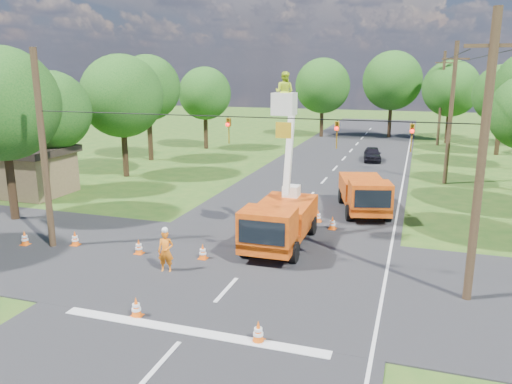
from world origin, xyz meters
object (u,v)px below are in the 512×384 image
(traffic_cone_7, at_px, (386,192))
(tree_left_d, at_px, (122,96))
(ground_worker, at_px, (166,251))
(tree_left_c, at_px, (51,111))
(tree_far_c, at_px, (451,89))
(bucket_truck, at_px, (280,212))
(tree_left_e, at_px, (148,88))
(traffic_cone_3, at_px, (318,216))
(tree_far_a, at_px, (323,86))
(traffic_cone_5, at_px, (75,239))
(distant_car, at_px, (372,154))
(shed, at_px, (27,170))
(second_truck, at_px, (364,193))
(traffic_cone_6, at_px, (25,238))
(tree_right_e, at_px, (503,94))
(tree_left_b, at_px, (2,104))
(traffic_cone_8, at_px, (203,252))
(traffic_cone_0, at_px, (136,307))
(pole_right_near, at_px, (482,160))
(traffic_cone_4, at_px, (139,247))
(tree_far_b, at_px, (392,81))
(pole_right_mid, at_px, (451,113))
(pole_left, at_px, (43,151))
(traffic_cone_2, at_px, (332,223))
(traffic_cone_1, at_px, (258,332))
(tree_left_f, at_px, (205,94))

(traffic_cone_7, xyz_separation_m, tree_left_d, (-19.72, 0.51, 5.77))
(ground_worker, distance_m, tree_left_c, 17.44)
(ground_worker, bearing_deg, tree_far_c, 60.62)
(bucket_truck, xyz_separation_m, tree_left_e, (-17.42, 18.70, 4.80))
(traffic_cone_3, relative_size, tree_far_a, 0.07)
(tree_left_c, bearing_deg, traffic_cone_5, -47.25)
(bucket_truck, relative_size, tree_left_d, 0.86)
(distant_car, height_order, shed, shed)
(second_truck, relative_size, traffic_cone_6, 8.89)
(tree_left_e, distance_m, tree_right_e, 33.25)
(tree_left_e, height_order, tree_right_e, tree_left_e)
(tree_left_b, xyz_separation_m, tree_far_c, (24.00, 39.00, -0.25))
(tree_left_d, height_order, tree_right_e, tree_left_d)
(traffic_cone_7, distance_m, traffic_cone_8, 15.44)
(ground_worker, distance_m, tree_far_a, 44.42)
(traffic_cone_0, height_order, traffic_cone_5, same)
(pole_right_near, bearing_deg, traffic_cone_7, 104.64)
(traffic_cone_7, bearing_deg, shed, -164.06)
(traffic_cone_4, height_order, tree_far_b, tree_far_b)
(traffic_cone_0, relative_size, pole_right_mid, 0.07)
(traffic_cone_4, bearing_deg, traffic_cone_3, 47.48)
(tree_far_b, bearing_deg, pole_right_near, -83.03)
(pole_right_near, xyz_separation_m, shed, (-26.50, 8.00, -3.49))
(shed, bearing_deg, second_truck, 5.93)
(traffic_cone_5, relative_size, traffic_cone_8, 1.00)
(pole_left, bearing_deg, ground_worker, -9.21)
(traffic_cone_0, distance_m, tree_left_b, 15.83)
(traffic_cone_8, distance_m, pole_left, 8.48)
(traffic_cone_4, distance_m, tree_far_b, 45.84)
(traffic_cone_2, relative_size, tree_far_a, 0.07)
(traffic_cone_8, relative_size, pole_right_mid, 0.07)
(bucket_truck, bearing_deg, pole_right_mid, 64.27)
(second_truck, distance_m, traffic_cone_1, 15.45)
(traffic_cone_1, xyz_separation_m, tree_far_a, (-7.25, 48.10, 5.83))
(tree_right_e, bearing_deg, tree_left_d, -145.22)
(tree_left_f, bearing_deg, traffic_cone_4, -71.91)
(tree_left_d, bearing_deg, tree_far_a, 70.35)
(traffic_cone_5, xyz_separation_m, tree_left_f, (-6.26, 29.61, 5.33))
(ground_worker, xyz_separation_m, pole_left, (-6.50, 1.06, 3.62))
(traffic_cone_8, height_order, shed, shed)
(traffic_cone_4, distance_m, pole_right_mid, 24.38)
(traffic_cone_6, height_order, traffic_cone_7, same)
(ground_worker, xyz_separation_m, pole_right_mid, (11.50, 21.06, 4.22))
(bucket_truck, relative_size, pole_left, 0.89)
(traffic_cone_2, relative_size, pole_left, 0.08)
(pole_left, bearing_deg, traffic_cone_7, 45.54)
(distant_car, bearing_deg, traffic_cone_5, -119.14)
(ground_worker, bearing_deg, second_truck, 46.11)
(traffic_cone_1, xyz_separation_m, traffic_cone_7, (2.46, 19.59, 0.00))
(traffic_cone_6, xyz_separation_m, tree_left_f, (-3.97, 30.29, 5.33))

